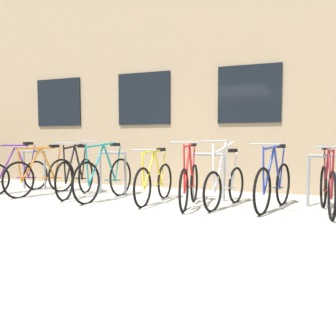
% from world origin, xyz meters
% --- Properties ---
extents(ground_plane, '(42.00, 42.00, 0.00)m').
position_xyz_m(ground_plane, '(0.00, 0.00, 0.00)').
color(ground_plane, '#B2ADA0').
extents(storefront_building, '(28.00, 7.69, 5.28)m').
position_xyz_m(storefront_building, '(0.00, 7.03, 2.64)').
color(storefront_building, tan).
rests_on(storefront_building, ground).
extents(bike_rack, '(6.63, 0.05, 0.86)m').
position_xyz_m(bike_rack, '(-0.30, 1.90, 0.53)').
color(bike_rack, gray).
rests_on(bike_rack, ground).
extents(bicycle_purple, '(0.44, 1.62, 1.07)m').
position_xyz_m(bicycle_purple, '(-3.33, 1.41, 0.37)').
color(bicycle_purple, black).
rests_on(bicycle_purple, ground).
extents(bicycle_white, '(0.47, 1.59, 1.11)m').
position_xyz_m(bicycle_white, '(1.13, 1.38, 0.37)').
color(bicycle_white, black).
rests_on(bicycle_white, ground).
extents(bicycle_maroon, '(0.44, 1.71, 1.04)m').
position_xyz_m(bicycle_maroon, '(2.69, 1.44, 0.39)').
color(bicycle_maroon, black).
rests_on(bicycle_maroon, ground).
extents(bicycle_blue, '(0.52, 1.72, 1.07)m').
position_xyz_m(bicycle_blue, '(1.90, 1.44, 0.40)').
color(bicycle_blue, black).
rests_on(bicycle_blue, ground).
extents(bicycle_teal, '(0.44, 1.82, 1.10)m').
position_xyz_m(bicycle_teal, '(-1.10, 1.28, 0.41)').
color(bicycle_teal, black).
rests_on(bicycle_teal, ground).
extents(bicycle_red, '(0.44, 1.68, 1.09)m').
position_xyz_m(bicycle_red, '(0.57, 1.22, 0.39)').
color(bicycle_red, black).
rests_on(bicycle_red, ground).
extents(bicycle_orange, '(0.47, 1.75, 1.02)m').
position_xyz_m(bicycle_orange, '(-2.61, 1.33, 0.39)').
color(bicycle_orange, black).
rests_on(bicycle_orange, ground).
extents(bicycle_yellow, '(0.44, 1.67, 0.97)m').
position_xyz_m(bicycle_yellow, '(-0.11, 1.32, 0.37)').
color(bicycle_yellow, black).
rests_on(bicycle_yellow, ground).
extents(bicycle_black, '(0.51, 1.70, 1.07)m').
position_xyz_m(bicycle_black, '(-1.82, 1.39, 0.40)').
color(bicycle_black, black).
rests_on(bicycle_black, ground).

